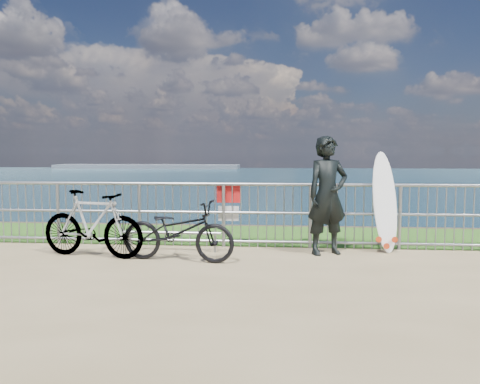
# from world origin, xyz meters

# --- Properties ---
(grass_strip) EXTENTS (120.00, 120.00, 0.00)m
(grass_strip) POSITION_xyz_m (0.00, 2.70, 0.01)
(grass_strip) COLOR #285A18
(grass_strip) RESTS_ON ground
(seascape) EXTENTS (260.00, 260.00, 5.00)m
(seascape) POSITION_xyz_m (-43.75, 147.49, -4.03)
(seascape) COLOR brown
(seascape) RESTS_ON ground
(railing) EXTENTS (10.06, 0.10, 1.13)m
(railing) POSITION_xyz_m (0.01, 1.60, 0.58)
(railing) COLOR gray
(railing) RESTS_ON ground
(surfer) EXTENTS (0.82, 0.70, 1.91)m
(surfer) POSITION_xyz_m (1.24, 1.16, 0.96)
(surfer) COLOR black
(surfer) RESTS_ON ground
(surfboard) EXTENTS (0.54, 0.51, 1.68)m
(surfboard) POSITION_xyz_m (2.21, 1.44, 0.77)
(surfboard) COLOR white
(surfboard) RESTS_ON ground
(bicycle_near) EXTENTS (1.83, 0.85, 0.93)m
(bicycle_near) POSITION_xyz_m (-1.06, 0.47, 0.46)
(bicycle_near) COLOR black
(bicycle_near) RESTS_ON ground
(bicycle_far) EXTENTS (1.83, 0.84, 1.06)m
(bicycle_far) POSITION_xyz_m (-2.46, 0.62, 0.53)
(bicycle_far) COLOR black
(bicycle_far) RESTS_ON ground
(bike_rack) EXTENTS (1.64, 0.05, 0.34)m
(bike_rack) POSITION_xyz_m (-1.31, 1.12, 0.28)
(bike_rack) COLOR gray
(bike_rack) RESTS_ON ground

